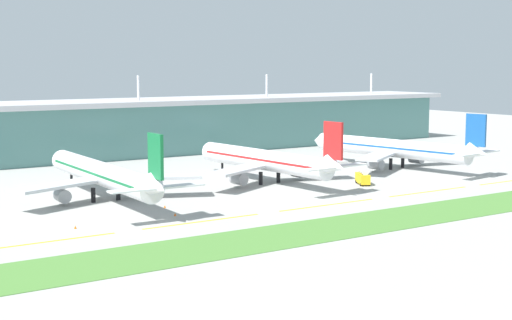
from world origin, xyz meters
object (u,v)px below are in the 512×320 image
safety_cone_right_wingtip (175,214)px  airliner_far (393,148)px  fuel_truck (363,177)px  safety_cone_nose_front (165,206)px  safety_cone_left_wingtip (75,227)px  airliner_middle (266,160)px  airliner_near (103,174)px

safety_cone_right_wingtip → airliner_far: bearing=17.5°
fuel_truck → safety_cone_nose_front: size_ratio=10.85×
safety_cone_left_wingtip → fuel_truck: bearing=6.8°
safety_cone_left_wingtip → safety_cone_nose_front: (25.24, 10.08, 0.00)m
airliner_middle → airliner_far: (51.26, 2.74, 0.01)m
airliner_far → safety_cone_left_wingtip: airliner_far is taller
airliner_near → safety_cone_right_wingtip: airliner_near is taller
airliner_near → airliner_middle: same height
fuel_truck → safety_cone_nose_front: fuel_truck is taller
safety_cone_nose_front → safety_cone_right_wingtip: (-2.25, -9.55, 0.00)m
fuel_truck → safety_cone_left_wingtip: fuel_truck is taller
airliner_near → airliner_middle: 48.51m
airliner_near → safety_cone_left_wingtip: (-17.14, -27.20, -6.11)m
fuel_truck → safety_cone_right_wingtip: 64.28m
airliner_far → safety_cone_left_wingtip: bearing=-165.5°
safety_cone_nose_front → airliner_far: bearing=12.4°
airliner_far → safety_cone_nose_front: airliner_far is taller
fuel_truck → safety_cone_nose_front: (-61.24, -0.27, -1.91)m
airliner_far → safety_cone_left_wingtip: (-116.91, -30.18, -6.10)m
safety_cone_right_wingtip → fuel_truck: bearing=8.8°
airliner_near → safety_cone_right_wingtip: bearing=-77.6°
airliner_middle → safety_cone_right_wingtip: 50.82m
airliner_near → safety_cone_right_wingtip: size_ratio=102.01×
safety_cone_nose_front → safety_cone_right_wingtip: same height
airliner_near → fuel_truck: (69.34, -16.86, -4.19)m
fuel_truck → safety_cone_left_wingtip: size_ratio=10.85×
safety_cone_left_wingtip → airliner_near: bearing=57.8°
safety_cone_right_wingtip → safety_cone_left_wingtip: bearing=-178.7°
airliner_middle → safety_cone_left_wingtip: size_ratio=89.76×
airliner_far → safety_cone_nose_front: (-91.67, -20.11, -6.10)m
safety_cone_nose_front → airliner_near: bearing=115.3°
airliner_middle → airliner_near: bearing=-179.7°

